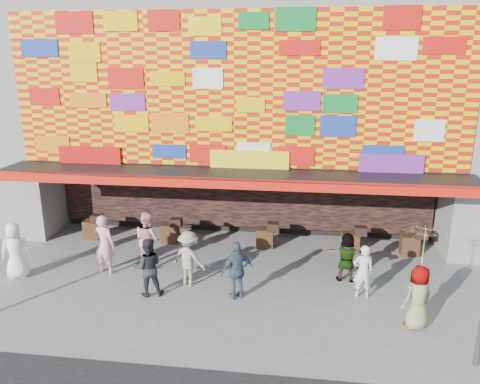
{
  "coord_description": "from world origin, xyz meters",
  "views": [
    {
      "loc": [
        2.19,
        -11.04,
        6.56
      ],
      "look_at": [
        0.44,
        2.0,
        2.78
      ],
      "focal_mm": 35.0,
      "sensor_mm": 36.0,
      "label": 1
    }
  ],
  "objects_px": {
    "ped_g": "(418,297)",
    "ped_h": "(363,271)",
    "ped_b": "(104,244)",
    "ped_a": "(15,250)",
    "parasol": "(424,246)",
    "ped_f": "(347,257)",
    "ped_i": "(148,239)",
    "ped_e": "(237,270)",
    "ped_c": "(148,267)",
    "ped_d": "(189,258)"
  },
  "relations": [
    {
      "from": "ped_h",
      "to": "ped_e",
      "type": "bearing_deg",
      "value": 3.92
    },
    {
      "from": "ped_b",
      "to": "ped_i",
      "type": "bearing_deg",
      "value": -140.38
    },
    {
      "from": "ped_c",
      "to": "parasol",
      "type": "height_order",
      "value": "parasol"
    },
    {
      "from": "ped_g",
      "to": "ped_h",
      "type": "relative_size",
      "value": 1.06
    },
    {
      "from": "ped_b",
      "to": "ped_g",
      "type": "xyz_separation_m",
      "value": [
        9.01,
        -1.96,
        -0.12
      ]
    },
    {
      "from": "parasol",
      "to": "ped_a",
      "type": "bearing_deg",
      "value": 173.63
    },
    {
      "from": "ped_i",
      "to": "ped_f",
      "type": "bearing_deg",
      "value": -144.95
    },
    {
      "from": "ped_i",
      "to": "parasol",
      "type": "distance_m",
      "value": 8.37
    },
    {
      "from": "ped_f",
      "to": "ped_h",
      "type": "relative_size",
      "value": 0.97
    },
    {
      "from": "ped_h",
      "to": "parasol",
      "type": "distance_m",
      "value": 2.31
    },
    {
      "from": "parasol",
      "to": "ped_b",
      "type": "bearing_deg",
      "value": 167.76
    },
    {
      "from": "ped_a",
      "to": "ped_f",
      "type": "xyz_separation_m",
      "value": [
        10.05,
        1.12,
        -0.12
      ]
    },
    {
      "from": "ped_f",
      "to": "ped_g",
      "type": "distance_m",
      "value": 2.86
    },
    {
      "from": "ped_b",
      "to": "ped_c",
      "type": "xyz_separation_m",
      "value": [
        1.81,
        -1.21,
        -0.1
      ]
    },
    {
      "from": "ped_g",
      "to": "ped_b",
      "type": "bearing_deg",
      "value": -39.94
    },
    {
      "from": "ped_a",
      "to": "ped_b",
      "type": "xyz_separation_m",
      "value": [
        2.57,
        0.66,
        0.08
      ]
    },
    {
      "from": "ped_c",
      "to": "ped_i",
      "type": "xyz_separation_m",
      "value": [
        -0.63,
        1.9,
        0.06
      ]
    },
    {
      "from": "ped_b",
      "to": "ped_i",
      "type": "distance_m",
      "value": 1.37
    },
    {
      "from": "ped_e",
      "to": "ped_f",
      "type": "distance_m",
      "value": 3.48
    },
    {
      "from": "ped_e",
      "to": "ped_h",
      "type": "distance_m",
      "value": 3.54
    },
    {
      "from": "ped_e",
      "to": "ped_g",
      "type": "xyz_separation_m",
      "value": [
        4.67,
        -0.89,
        -0.01
      ]
    },
    {
      "from": "ped_b",
      "to": "parasol",
      "type": "relative_size",
      "value": 0.99
    },
    {
      "from": "ped_b",
      "to": "ped_i",
      "type": "height_order",
      "value": "ped_b"
    },
    {
      "from": "ped_i",
      "to": "parasol",
      "type": "height_order",
      "value": "parasol"
    },
    {
      "from": "ped_h",
      "to": "ped_i",
      "type": "xyz_separation_m",
      "value": [
        -6.67,
        1.23,
        0.13
      ]
    },
    {
      "from": "ped_a",
      "to": "parasol",
      "type": "bearing_deg",
      "value": 150.96
    },
    {
      "from": "ped_e",
      "to": "parasol",
      "type": "distance_m",
      "value": 4.94
    },
    {
      "from": "ped_i",
      "to": "ped_b",
      "type": "bearing_deg",
      "value": 67.61
    },
    {
      "from": "ped_b",
      "to": "ped_g",
      "type": "relative_size",
      "value": 1.15
    },
    {
      "from": "ped_a",
      "to": "ped_h",
      "type": "relative_size",
      "value": 1.12
    },
    {
      "from": "ped_f",
      "to": "ped_g",
      "type": "bearing_deg",
      "value": 128.58
    },
    {
      "from": "ped_a",
      "to": "ped_h",
      "type": "xyz_separation_m",
      "value": [
        10.42,
        0.12,
        -0.1
      ]
    },
    {
      "from": "ped_a",
      "to": "ped_g",
      "type": "bearing_deg",
      "value": 150.96
    },
    {
      "from": "ped_g",
      "to": "ped_i",
      "type": "xyz_separation_m",
      "value": [
        -7.83,
        2.65,
        0.09
      ]
    },
    {
      "from": "ped_a",
      "to": "ped_e",
      "type": "relative_size",
      "value": 1.04
    },
    {
      "from": "ped_g",
      "to": "parasol",
      "type": "distance_m",
      "value": 1.36
    },
    {
      "from": "ped_a",
      "to": "ped_e",
      "type": "height_order",
      "value": "ped_a"
    },
    {
      "from": "ped_e",
      "to": "ped_g",
      "type": "distance_m",
      "value": 4.75
    },
    {
      "from": "ped_c",
      "to": "ped_e",
      "type": "height_order",
      "value": "ped_c"
    },
    {
      "from": "ped_f",
      "to": "ped_b",
      "type": "bearing_deg",
      "value": 9.59
    },
    {
      "from": "ped_e",
      "to": "ped_b",
      "type": "bearing_deg",
      "value": -48.61
    },
    {
      "from": "ped_f",
      "to": "parasol",
      "type": "distance_m",
      "value": 3.2
    },
    {
      "from": "ped_b",
      "to": "ped_c",
      "type": "height_order",
      "value": "ped_b"
    },
    {
      "from": "ped_e",
      "to": "ped_i",
      "type": "xyz_separation_m",
      "value": [
        -3.17,
        1.76,
        0.07
      ]
    },
    {
      "from": "ped_b",
      "to": "ped_d",
      "type": "xyz_separation_m",
      "value": [
        2.8,
        -0.43,
        -0.12
      ]
    },
    {
      "from": "ped_g",
      "to": "ped_h",
      "type": "height_order",
      "value": "ped_g"
    },
    {
      "from": "ped_c",
      "to": "ped_h",
      "type": "height_order",
      "value": "ped_c"
    },
    {
      "from": "ped_c",
      "to": "ped_i",
      "type": "bearing_deg",
      "value": -89.11
    },
    {
      "from": "ped_b",
      "to": "ped_d",
      "type": "distance_m",
      "value": 2.84
    },
    {
      "from": "ped_a",
      "to": "ped_h",
      "type": "bearing_deg",
      "value": 158.01
    }
  ]
}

